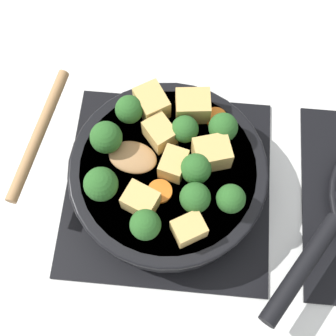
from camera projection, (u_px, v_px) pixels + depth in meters
name	position (u px, v px, depth m)	size (l,w,h in m)	color
ground_plane	(168.00, 186.00, 0.72)	(2.40, 2.40, 0.00)	silver
front_burner_grate	(168.00, 184.00, 0.71)	(0.31, 0.31, 0.03)	black
skillet_pan	(170.00, 175.00, 0.67)	(0.34, 0.38, 0.05)	black
wooden_spoon	(82.00, 144.00, 0.65)	(0.21, 0.20, 0.02)	#A87A4C
tofu_cube_center_large	(212.00, 153.00, 0.64)	(0.05, 0.04, 0.04)	tan
tofu_cube_near_handle	(189.00, 229.00, 0.60)	(0.04, 0.03, 0.03)	tan
tofu_cube_east_chunk	(141.00, 201.00, 0.61)	(0.04, 0.03, 0.03)	tan
tofu_cube_west_chunk	(193.00, 106.00, 0.66)	(0.05, 0.04, 0.04)	tan
tofu_cube_back_piece	(160.00, 133.00, 0.65)	(0.04, 0.03, 0.03)	tan
tofu_cube_front_piece	(174.00, 161.00, 0.64)	(0.04, 0.03, 0.03)	tan
tofu_cube_mid_small	(152.00, 103.00, 0.67)	(0.05, 0.04, 0.04)	tan
broccoli_floret_near_spoon	(129.00, 110.00, 0.65)	(0.04, 0.04, 0.05)	#709956
broccoli_floret_center_top	(106.00, 137.00, 0.64)	(0.04, 0.04, 0.05)	#709956
broccoli_floret_east_rim	(185.00, 129.00, 0.64)	(0.04, 0.04, 0.05)	#709956
broccoli_floret_west_rim	(195.00, 198.00, 0.60)	(0.04, 0.04, 0.05)	#709956
broccoli_floret_north_edge	(223.00, 128.00, 0.64)	(0.04, 0.04, 0.05)	#709956
broccoli_floret_south_cluster	(101.00, 184.00, 0.61)	(0.05, 0.05, 0.05)	#709956
broccoli_floret_mid_floret	(196.00, 169.00, 0.62)	(0.04, 0.04, 0.05)	#709956
broccoli_floret_small_inner	(145.00, 225.00, 0.59)	(0.04, 0.04, 0.05)	#709956
broccoli_floret_tall_stem	(231.00, 199.00, 0.60)	(0.04, 0.04, 0.05)	#709956
carrot_slice_orange_thin	(216.00, 118.00, 0.68)	(0.03, 0.03, 0.01)	orange
carrot_slice_near_center	(160.00, 191.00, 0.63)	(0.03, 0.03, 0.01)	orange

